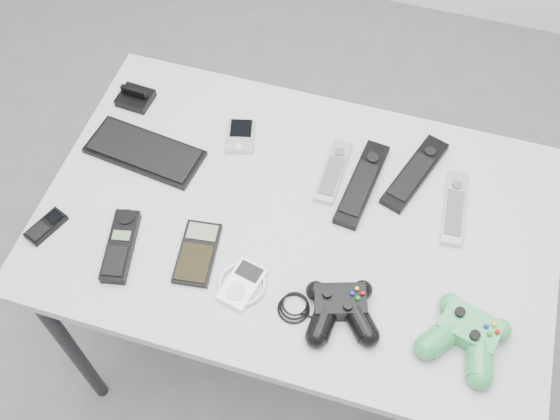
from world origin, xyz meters
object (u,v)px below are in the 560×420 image
(cordless_handset, at_px, (121,246))
(pda_keyboard, at_px, (145,151))
(remote_silver_a, at_px, (333,171))
(calculator, at_px, (197,253))
(desk, at_px, (297,232))
(pda, at_px, (241,136))
(controller_green, at_px, (466,334))
(remote_black_a, at_px, (362,183))
(remote_black_b, at_px, (415,173))
(controller_black, at_px, (341,308))
(remote_silver_b, at_px, (454,208))
(mobile_phone, at_px, (46,226))
(mp3_player, at_px, (242,284))

(cordless_handset, bearing_deg, pda_keyboard, 89.94)
(remote_silver_a, relative_size, calculator, 1.16)
(remote_silver_a, bearing_deg, desk, -107.05)
(desk, bearing_deg, pda_keyboard, 170.27)
(pda, relative_size, controller_green, 0.58)
(remote_black_a, xyz_separation_m, remote_black_b, (0.11, 0.06, -0.00))
(cordless_handset, relative_size, calculator, 1.12)
(pda, xyz_separation_m, remote_black_b, (0.41, 0.01, 0.00))
(calculator, bearing_deg, pda, 84.92)
(remote_silver_a, bearing_deg, pda, 172.03)
(remote_black_a, height_order, calculator, remote_black_a)
(pda_keyboard, distance_m, controller_black, 0.59)
(pda, height_order, remote_black_b, remote_black_b)
(remote_silver_b, bearing_deg, desk, -163.81)
(pda, bearing_deg, remote_silver_a, -23.76)
(mobile_phone, height_order, calculator, same)
(remote_black_b, bearing_deg, pda, -159.70)
(remote_silver_a, height_order, controller_green, controller_green)
(remote_black_b, distance_m, controller_black, 0.38)
(desk, height_order, controller_black, controller_black)
(remote_silver_a, height_order, remote_silver_b, same)
(pda_keyboard, relative_size, mp3_player, 2.57)
(remote_silver_b, relative_size, calculator, 1.26)
(pda_keyboard, height_order, remote_black_a, remote_black_a)
(pda_keyboard, xyz_separation_m, remote_silver_a, (0.43, 0.07, 0.00))
(remote_black_a, distance_m, controller_black, 0.31)
(remote_silver_b, height_order, mp3_player, same)
(remote_silver_a, distance_m, controller_green, 0.46)
(pda, distance_m, controller_black, 0.49)
(pda_keyboard, distance_m, remote_black_b, 0.62)
(pda_keyboard, xyz_separation_m, mp3_player, (0.32, -0.26, 0.00))
(mobile_phone, bearing_deg, controller_black, 20.74)
(remote_silver_b, height_order, controller_green, controller_green)
(pda, distance_m, mp3_player, 0.38)
(remote_black_b, bearing_deg, controller_green, -46.85)
(remote_silver_b, bearing_deg, controller_green, -81.55)
(pda, bearing_deg, calculator, -101.94)
(pda_keyboard, distance_m, controller_green, 0.80)
(desk, relative_size, controller_black, 4.54)
(mp3_player, xyz_separation_m, controller_black, (0.20, -0.00, 0.01))
(desk, xyz_separation_m, calculator, (-0.17, -0.15, 0.07))
(controller_green, bearing_deg, mobile_phone, -164.91)
(calculator, distance_m, mp3_player, 0.12)
(calculator, bearing_deg, desk, 32.93)
(pda, distance_m, remote_silver_a, 0.24)
(desk, distance_m, remote_black_b, 0.30)
(cordless_handset, bearing_deg, mp3_player, -13.98)
(desk, relative_size, remote_silver_b, 5.88)
(pda_keyboard, distance_m, remote_silver_a, 0.43)
(remote_black_a, bearing_deg, mobile_phone, -147.81)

